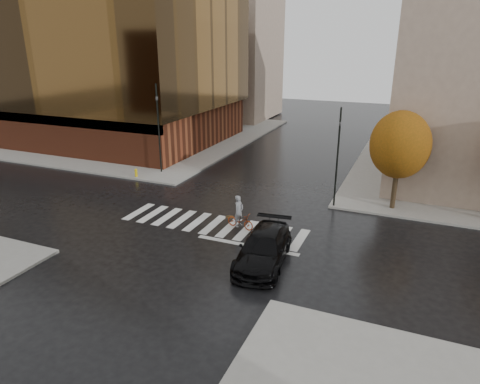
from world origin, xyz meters
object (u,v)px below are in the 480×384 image
Objects in this scene: sedan at (264,248)px; traffic_light_nw at (158,123)px; fire_hydrant at (136,172)px; traffic_light_ne at (338,152)px; cyclist at (240,217)px.

traffic_light_nw reaches higher than sedan.
traffic_light_nw is at bearing 59.55° from fire_hydrant.
fire_hydrant is (-1.16, -1.97, -3.81)m from traffic_light_nw.
traffic_light_nw is 1.11× the size of traffic_light_ne.
traffic_light_ne reaches higher than sedan.
sedan is 4.46m from cyclist.
fire_hydrant is at bearing -11.08° from traffic_light_nw.
sedan is 2.71× the size of cyclist.
cyclist reaches higher than sedan.
traffic_light_nw reaches higher than fire_hydrant.
traffic_light_ne is 9.73× the size of fire_hydrant.
cyclist reaches higher than fire_hydrant.
traffic_light_ne is at bearing -27.65° from cyclist.
traffic_light_nw reaches higher than traffic_light_ne.
traffic_light_ne reaches higher than fire_hydrant.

